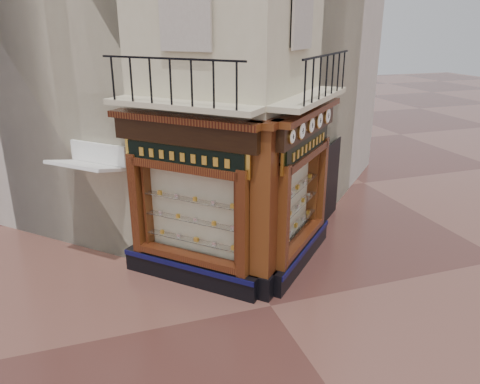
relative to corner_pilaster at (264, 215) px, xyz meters
name	(u,v)px	position (x,y,z in m)	size (l,w,h in m)	color
ground	(271,306)	(0.00, -0.50, -1.95)	(80.00, 80.00, 0.00)	#4D2924
main_building	(195,15)	(0.00, 5.66, 4.05)	(8.00, 8.00, 12.00)	beige
neighbour_left	(104,32)	(-2.47, 8.13, 3.55)	(8.00, 8.00, 11.00)	beige
neighbour_right	(247,31)	(2.47, 8.13, 3.55)	(8.00, 8.00, 11.00)	beige
shopfront_left	(188,204)	(-1.41, 1.07, 0.03)	(2.86, 2.86, 3.98)	black
shopfront_right	(302,190)	(1.41, 1.07, 0.03)	(2.86, 2.86, 3.98)	black
corner_pilaster	(264,215)	(0.00, 0.00, 0.00)	(0.85, 0.85, 3.98)	black
balcony	(249,101)	(0.00, 0.99, 2.27)	(5.94, 2.97, 1.03)	beige
clock_a	(292,137)	(0.56, -0.04, 1.67)	(0.25, 0.25, 0.31)	gold
clock_b	(302,131)	(0.99, 0.38, 1.67)	(0.31, 0.31, 0.39)	gold
clock_c	(311,125)	(1.45, 0.85, 1.67)	(0.30, 0.30, 0.37)	gold
clock_d	(319,120)	(1.89, 1.28, 1.67)	(0.31, 0.31, 0.39)	gold
clock_e	(327,116)	(2.36, 1.76, 1.67)	(0.32, 0.32, 0.41)	gold
awning	(97,262)	(-3.48, 2.77, -1.95)	(1.69, 1.02, 0.08)	white
signboard_left	(184,157)	(-1.46, 1.01, 1.15)	(2.26, 2.26, 0.61)	#E9BD44
signboard_right	(307,146)	(1.46, 1.01, 1.15)	(2.25, 2.25, 0.60)	#E9BD44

